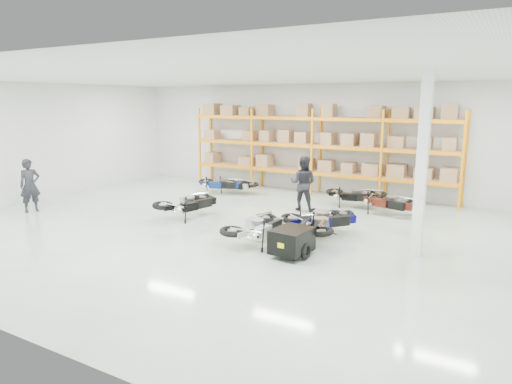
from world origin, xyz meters
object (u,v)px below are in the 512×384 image
Objects in this scene: moto_touring_right at (317,219)px; moto_back_c at (356,192)px; moto_silver_left at (257,222)px; person_back at (303,183)px; moto_blue_centre at (322,215)px; moto_back_a at (222,181)px; person_left at (30,186)px; moto_black_far_left at (188,199)px; moto_back_d at (390,198)px; trailer at (292,241)px; moto_back_b at (236,181)px.

moto_touring_right reaches higher than moto_back_c.
moto_silver_left is 1.02× the size of person_back.
moto_blue_centre is 6.84m from moto_back_a.
person_left reaches higher than moto_blue_centre.
moto_back_d is at bearing -133.93° from moto_black_far_left.
person_back is (2.87, 2.84, 0.35)m from moto_black_far_left.
moto_back_d is (1.05, 5.52, 0.16)m from trailer.
moto_silver_left is at bearing 87.20° from person_back.
moto_silver_left is 5.52m from moto_back_d.
moto_back_a is 0.96× the size of moto_back_d.
moto_silver_left is 5.63m from moto_back_c.
moto_black_far_left is 6.80m from moto_back_d.
moto_blue_centre is 3.09m from person_back.
moto_black_far_left is at bearing 163.82° from trailer.
moto_blue_centre reaches higher than moto_back_d.
moto_back_a is at bearing 80.56° from moto_back_c.
moto_blue_centre is 1.10× the size of moto_back_a.
person_back is at bearing -123.22° from moto_back_a.
moto_back_b is at bearing 126.50° from moto_touring_right.
person_left reaches higher than moto_touring_right.
trailer is 6.08m from moto_back_c.
moto_back_c is (-0.25, 3.93, -0.03)m from moto_blue_centre.
person_left is (-10.98, -5.76, 0.35)m from moto_back_d.
trailer is 0.93× the size of person_left.
moto_touring_right is 4.48m from moto_back_c.
moto_back_d is (1.11, 3.39, -0.03)m from moto_blue_centre.
person_left reaches higher than moto_back_b.
moto_back_a is (-5.85, 3.54, -0.06)m from moto_blue_centre.
moto_silver_left is at bearing 156.65° from moto_back_c.
moto_blue_centre is 1.02× the size of moto_silver_left.
moto_blue_centre reaches higher than moto_back_a.
person_left is (-9.61, -6.30, 0.35)m from moto_back_c.
moto_silver_left reaches higher than moto_back_c.
moto_back_d is at bearing -110.83° from moto_back_a.
moto_touring_right is 1.01× the size of person_back.
moto_blue_centre reaches higher than moto_back_b.
trailer is 5.63m from moto_back_d.
moto_back_b is at bearing 137.18° from trailer.
moto_blue_centre is 3.56m from moto_back_d.
moto_back_b reaches higher than trailer.
moto_black_far_left is 1.07× the size of moto_back_d.
person_left is (-5.27, -2.07, 0.31)m from moto_black_far_left.
person_back is (-1.79, 4.68, 0.55)m from trailer.
moto_touring_right reaches higher than trailer.
moto_blue_centre is 1.06× the size of moto_back_c.
person_back reaches higher than moto_back_a.
moto_blue_centre is 4.60m from moto_black_far_left.
person_back reaches higher than moto_back_c.
moto_silver_left is 1.13× the size of trailer.
moto_back_a is at bearing -58.72° from moto_black_far_left.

